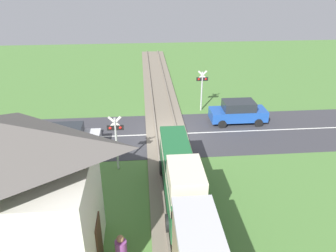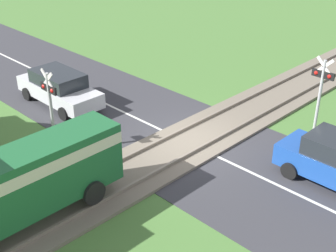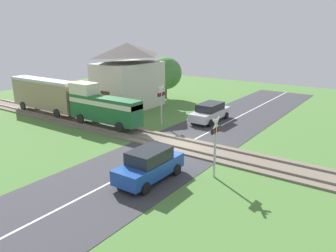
# 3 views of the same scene
# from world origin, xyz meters

# --- Properties ---
(ground_plane) EXTENTS (60.00, 60.00, 0.00)m
(ground_plane) POSITION_xyz_m (0.00, 0.00, 0.00)
(ground_plane) COLOR #4C7A38
(road_surface) EXTENTS (48.00, 6.40, 0.02)m
(road_surface) POSITION_xyz_m (0.00, 0.00, 0.01)
(road_surface) COLOR #38383D
(road_surface) RESTS_ON ground_plane
(track_bed) EXTENTS (2.80, 48.00, 0.24)m
(track_bed) POSITION_xyz_m (0.00, 0.00, 0.07)
(track_bed) COLOR #756B5B
(track_bed) RESTS_ON ground_plane
(train) EXTENTS (1.58, 14.95, 3.18)m
(train) POSITION_xyz_m (0.00, 11.53, 1.87)
(train) COLOR #1E6033
(train) RESTS_ON track_bed
(car_near_crossing) EXTENTS (4.06, 1.79, 1.69)m
(car_near_crossing) POSITION_xyz_m (-5.34, -1.44, 0.86)
(car_near_crossing) COLOR #1E4CA8
(car_near_crossing) RESTS_ON ground_plane
(car_far_side) EXTENTS (4.55, 1.81, 1.57)m
(car_far_side) POSITION_xyz_m (6.59, 1.44, 0.81)
(car_far_side) COLOR silver
(car_far_side) RESTS_ON ground_plane
(crossing_signal_west_approach) EXTENTS (0.90, 0.18, 3.28)m
(crossing_signal_west_approach) POSITION_xyz_m (-3.08, -3.98, 2.09)
(crossing_signal_west_approach) COLOR #B7B7B7
(crossing_signal_west_approach) RESTS_ON ground_plane
(crossing_signal_east_approach) EXTENTS (0.90, 0.18, 3.28)m
(crossing_signal_east_approach) POSITION_xyz_m (3.08, 3.98, 2.09)
(crossing_signal_east_approach) COLOR #B7B7B7
(crossing_signal_east_approach) RESTS_ON ground_plane
(station_building) EXTENTS (6.91, 4.65, 6.31)m
(station_building) POSITION_xyz_m (6.60, 10.59, 3.07)
(station_building) COLOR beige
(station_building) RESTS_ON ground_plane
(pedestrian_by_station) EXTENTS (0.43, 0.43, 1.76)m
(pedestrian_by_station) POSITION_xyz_m (2.55, 11.04, 0.80)
(pedestrian_by_station) COLOR #7F3D84
(pedestrian_by_station) RESTS_ON ground_plane
(tree_by_station) EXTENTS (3.58, 3.58, 4.67)m
(tree_by_station) POSITION_xyz_m (12.31, 10.14, 2.87)
(tree_by_station) COLOR brown
(tree_by_station) RESTS_ON ground_plane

